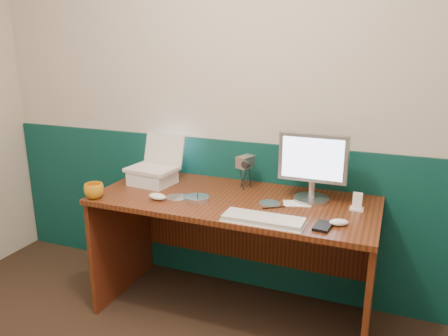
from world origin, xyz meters
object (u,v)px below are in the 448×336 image
at_px(keyboard, 263,220).
at_px(camcorder, 245,173).
at_px(laptop, 151,152).
at_px(desk, 233,258).
at_px(monitor, 313,168).
at_px(mug, 94,191).

distance_m(keyboard, camcorder, 0.54).
relative_size(laptop, keyboard, 0.72).
height_order(laptop, camcorder, laptop).
height_order(desk, keyboard, keyboard).
bearing_deg(keyboard, laptop, 158.39).
bearing_deg(laptop, monitor, 10.44).
distance_m(desk, monitor, 0.71).
distance_m(laptop, monitor, 0.99).
distance_m(desk, mug, 0.90).
bearing_deg(monitor, camcorder, 171.15).
height_order(desk, camcorder, camcorder).
xyz_separation_m(monitor, keyboard, (-0.16, -0.40, -0.18)).
bearing_deg(keyboard, monitor, 68.36).
height_order(mug, camcorder, camcorder).
relative_size(desk, mug, 14.44).
bearing_deg(laptop, keyboard, -15.50).
xyz_separation_m(monitor, camcorder, (-0.42, 0.07, -0.09)).
height_order(laptop, mug, laptop).
bearing_deg(camcorder, desk, -71.34).
xyz_separation_m(keyboard, camcorder, (-0.26, 0.47, 0.09)).
xyz_separation_m(monitor, mug, (-1.16, -0.42, -0.14)).
distance_m(monitor, camcorder, 0.43).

